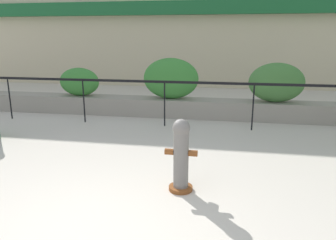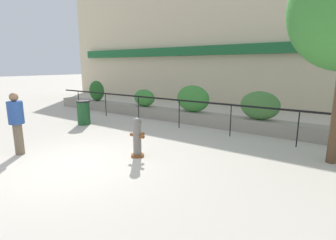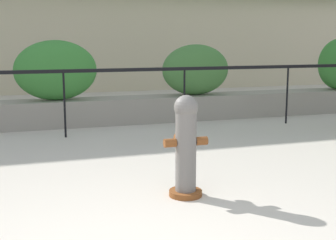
{
  "view_description": "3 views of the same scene",
  "coord_description": "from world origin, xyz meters",
  "px_view_note": "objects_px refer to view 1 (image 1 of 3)",
  "views": [
    {
      "loc": [
        1.5,
        -2.95,
        2.21
      ],
      "look_at": [
        0.4,
        3.15,
        0.62
      ],
      "focal_mm": 35.0,
      "sensor_mm": 36.0,
      "label": 1
    },
    {
      "loc": [
        5.56,
        -3.63,
        2.45
      ],
      "look_at": [
        0.67,
        3.2,
        0.7
      ],
      "focal_mm": 28.0,
      "sensor_mm": 36.0,
      "label": 2
    },
    {
      "loc": [
        -0.76,
        -3.03,
        1.65
      ],
      "look_at": [
        1.19,
        2.94,
        0.56
      ],
      "focal_mm": 50.0,
      "sensor_mm": 36.0,
      "label": 3
    }
  ],
  "objects_px": {
    "hedge_bush_1": "(79,82)",
    "hedge_bush_3": "(276,83)",
    "hedge_bush_2": "(171,79)",
    "fire_hydrant": "(181,155)"
  },
  "relations": [
    {
      "from": "hedge_bush_1",
      "to": "hedge_bush_3",
      "type": "xyz_separation_m",
      "value": [
        5.55,
        0.0,
        0.11
      ]
    },
    {
      "from": "hedge_bush_2",
      "to": "hedge_bush_1",
      "type": "bearing_deg",
      "value": 180.0
    },
    {
      "from": "hedge_bush_2",
      "to": "fire_hydrant",
      "type": "relative_size",
      "value": 1.43
    },
    {
      "from": "hedge_bush_3",
      "to": "fire_hydrant",
      "type": "distance_m",
      "value": 4.95
    },
    {
      "from": "hedge_bush_2",
      "to": "hedge_bush_3",
      "type": "xyz_separation_m",
      "value": [
        2.82,
        0.0,
        -0.04
      ]
    },
    {
      "from": "hedge_bush_1",
      "to": "hedge_bush_2",
      "type": "bearing_deg",
      "value": 0.0
    },
    {
      "from": "hedge_bush_3",
      "to": "fire_hydrant",
      "type": "xyz_separation_m",
      "value": [
        -1.89,
        -4.55,
        -0.47
      ]
    },
    {
      "from": "hedge_bush_1",
      "to": "fire_hydrant",
      "type": "xyz_separation_m",
      "value": [
        3.65,
        -4.55,
        -0.36
      ]
    },
    {
      "from": "hedge_bush_1",
      "to": "hedge_bush_3",
      "type": "height_order",
      "value": "hedge_bush_3"
    },
    {
      "from": "hedge_bush_1",
      "to": "hedge_bush_2",
      "type": "height_order",
      "value": "hedge_bush_2"
    }
  ]
}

